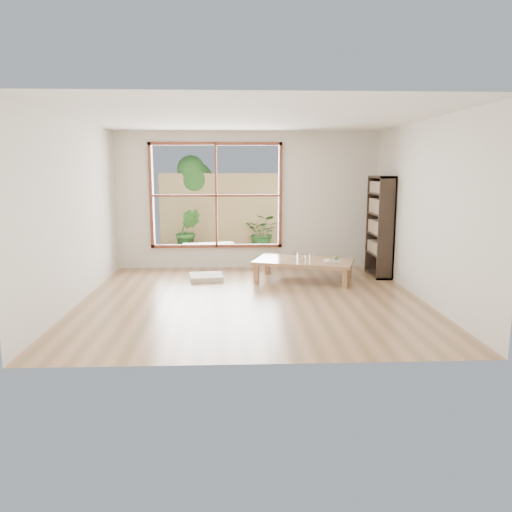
{
  "coord_description": "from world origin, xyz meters",
  "views": [
    {
      "loc": [
        -0.24,
        -7.16,
        1.9
      ],
      "look_at": [
        0.08,
        0.57,
        0.55
      ],
      "focal_mm": 35.0,
      "sensor_mm": 36.0,
      "label": 1
    }
  ],
  "objects_px": {
    "low_table": "(304,262)",
    "food_tray": "(333,260)",
    "bookshelf": "(380,226)",
    "garden_bench": "(209,246)"
  },
  "relations": [
    {
      "from": "low_table",
      "to": "food_tray",
      "type": "distance_m",
      "value": 0.51
    },
    {
      "from": "food_tray",
      "to": "low_table",
      "type": "bearing_deg",
      "value": 160.71
    },
    {
      "from": "garden_bench",
      "to": "low_table",
      "type": "bearing_deg",
      "value": -61.53
    },
    {
      "from": "food_tray",
      "to": "bookshelf",
      "type": "bearing_deg",
      "value": 24.91
    },
    {
      "from": "bookshelf",
      "to": "garden_bench",
      "type": "relative_size",
      "value": 1.61
    },
    {
      "from": "low_table",
      "to": "garden_bench",
      "type": "relative_size",
      "value": 1.68
    },
    {
      "from": "garden_bench",
      "to": "food_tray",
      "type": "bearing_deg",
      "value": -56.5
    },
    {
      "from": "bookshelf",
      "to": "garden_bench",
      "type": "height_order",
      "value": "bookshelf"
    },
    {
      "from": "low_table",
      "to": "food_tray",
      "type": "relative_size",
      "value": 6.64
    },
    {
      "from": "low_table",
      "to": "food_tray",
      "type": "xyz_separation_m",
      "value": [
        0.48,
        -0.14,
        0.06
      ]
    }
  ]
}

